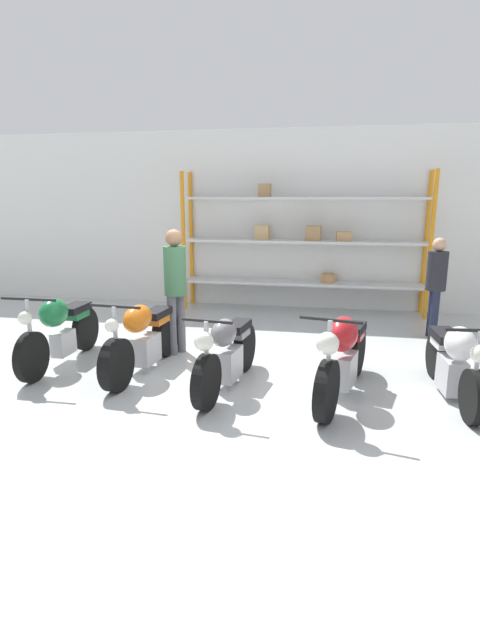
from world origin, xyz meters
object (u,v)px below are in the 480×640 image
at_px(person_browsing, 175,281).
at_px(person_near_rack, 436,280).
at_px(shelving_rack, 303,241).
at_px(motorcycle_grey, 227,353).
at_px(motorcycle_red, 343,355).
at_px(motorcycle_white, 454,361).
at_px(motorcycle_green, 60,328).
at_px(motorcycle_orange, 143,338).

relative_size(person_browsing, person_near_rack, 1.11).
distance_m(shelving_rack, person_near_rack, 2.83).
bearing_deg(person_browsing, person_near_rack, -128.42).
distance_m(motorcycle_grey, motorcycle_red, 1.37).
xyz_separation_m(motorcycle_white, person_near_rack, (0.21, 2.65, 0.52)).
relative_size(motorcycle_grey, person_browsing, 1.09).
height_order(motorcycle_green, person_near_rack, person_near_rack).
bearing_deg(person_browsing, motorcycle_orange, 106.09).
bearing_deg(motorcycle_green, motorcycle_white, 87.50).
height_order(motorcycle_white, person_near_rack, person_near_rack).
distance_m(motorcycle_orange, motorcycle_red, 2.62).
height_order(motorcycle_green, motorcycle_orange, motorcycle_green).
distance_m(motorcycle_orange, person_browsing, 1.07).
relative_size(motorcycle_green, motorcycle_grey, 1.03).
bearing_deg(motorcycle_white, motorcycle_green, -97.63).
height_order(shelving_rack, motorcycle_grey, shelving_rack).
bearing_deg(shelving_rack, person_browsing, -116.14).
distance_m(motorcycle_white, person_browsing, 3.86).
bearing_deg(motorcycle_green, person_browsing, 119.12).
bearing_deg(person_near_rack, shelving_rack, -38.92).
bearing_deg(motorcycle_grey, shelving_rack, -179.90).
xyz_separation_m(shelving_rack, motorcycle_white, (2.07, -4.26, -0.97)).
relative_size(motorcycle_orange, motorcycle_red, 0.96).
xyz_separation_m(motorcycle_green, motorcycle_grey, (2.45, -0.42, -0.07)).
relative_size(motorcycle_green, person_near_rack, 1.24).
xyz_separation_m(motorcycle_grey, person_browsing, (-1.03, 1.21, 0.64)).
relative_size(motorcycle_grey, motorcycle_red, 0.92).
bearing_deg(motorcycle_red, motorcycle_green, -83.61).
relative_size(motorcycle_green, person_browsing, 1.11).
xyz_separation_m(motorcycle_orange, person_near_rack, (4.07, 2.48, 0.51)).
relative_size(motorcycle_white, person_browsing, 1.07).
bearing_deg(person_near_rack, motorcycle_white, 81.63).
bearing_deg(motorcycle_red, motorcycle_white, 112.61).
xyz_separation_m(shelving_rack, person_browsing, (-1.60, -3.25, -0.32)).
xyz_separation_m(shelving_rack, motorcycle_red, (0.81, -4.48, -0.90)).
bearing_deg(shelving_rack, motorcycle_orange, -113.55).
relative_size(motorcycle_red, person_browsing, 1.18).
bearing_deg(shelving_rack, motorcycle_green, -126.70).
relative_size(motorcycle_red, person_near_rack, 1.31).
bearing_deg(motorcycle_white, person_near_rack, 170.24).
height_order(motorcycle_grey, motorcycle_red, motorcycle_red).
xyz_separation_m(motorcycle_orange, motorcycle_red, (2.59, -0.39, 0.05)).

